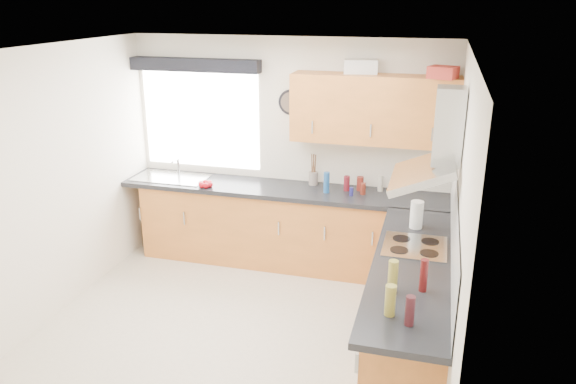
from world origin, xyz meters
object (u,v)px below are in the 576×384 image
(upper_cabinets, at_px, (374,109))
(oven, at_px, (411,298))
(extractor_hood, at_px, (436,148))
(washing_machine, at_px, (201,221))

(upper_cabinets, bearing_deg, oven, -67.46)
(extractor_hood, distance_m, washing_machine, 3.18)
(oven, bearing_deg, extractor_hood, -0.00)
(washing_machine, bearing_deg, oven, -30.35)
(extractor_hood, relative_size, upper_cabinets, 0.46)
(washing_machine, bearing_deg, upper_cabinets, -1.25)
(oven, xyz_separation_m, washing_machine, (-2.50, 1.22, -0.03))
(oven, height_order, extractor_hood, extractor_hood)
(oven, bearing_deg, washing_machine, 153.99)
(extractor_hood, height_order, washing_machine, extractor_hood)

